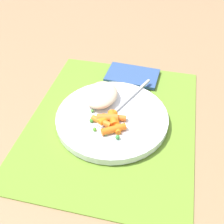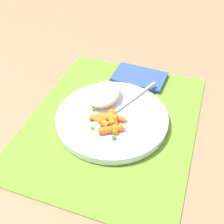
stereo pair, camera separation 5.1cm
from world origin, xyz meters
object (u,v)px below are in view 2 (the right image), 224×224
(plate, at_px, (112,118))
(rice_mound, at_px, (104,94))
(napkin, at_px, (139,77))
(fork, at_px, (122,107))
(carrot_portion, at_px, (109,121))

(plate, distance_m, rice_mound, 0.06)
(napkin, bearing_deg, fork, -0.55)
(rice_mound, bearing_deg, carrot_portion, 27.96)
(fork, bearing_deg, plate, -23.70)
(carrot_portion, distance_m, napkin, 0.21)
(plate, xyz_separation_m, fork, (-0.03, 0.01, 0.01))
(plate, height_order, fork, fork)
(rice_mound, xyz_separation_m, carrot_portion, (0.07, 0.04, -0.01))
(plate, xyz_separation_m, napkin, (-0.18, 0.02, -0.00))
(rice_mound, distance_m, carrot_portion, 0.08)
(plate, xyz_separation_m, carrot_portion, (0.03, 0.00, 0.02))
(carrot_portion, bearing_deg, plate, -175.47)
(carrot_portion, distance_m, fork, 0.06)
(rice_mound, height_order, napkin, rice_mound)
(rice_mound, height_order, fork, rice_mound)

